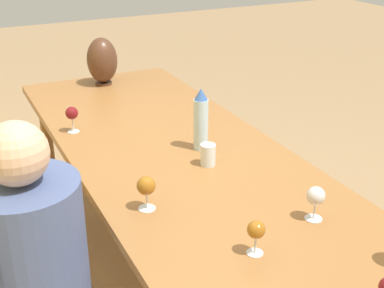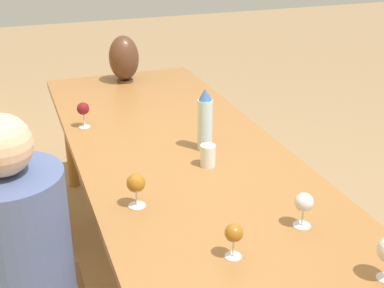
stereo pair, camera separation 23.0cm
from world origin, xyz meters
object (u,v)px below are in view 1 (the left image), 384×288
(wine_glass_2, at_px, (316,197))
(water_tumbler, at_px, (208,155))
(wine_glass_5, at_px, (256,231))
(person_near, at_px, (39,276))
(wine_glass_1, at_px, (146,187))
(vase, at_px, (102,61))
(water_bottle, at_px, (201,120))
(wine_glass_4, at_px, (72,114))

(wine_glass_2, bearing_deg, water_tumbler, 14.06)
(wine_glass_5, bearing_deg, person_near, 62.59)
(person_near, bearing_deg, water_tumbler, -68.81)
(wine_glass_1, relative_size, person_near, 0.11)
(vase, height_order, wine_glass_5, vase)
(wine_glass_1, height_order, wine_glass_2, wine_glass_1)
(water_tumbler, relative_size, vase, 0.33)
(vase, bearing_deg, person_near, 155.50)
(water_tumbler, xyz_separation_m, wine_glass_5, (-0.65, 0.16, 0.04))
(water_bottle, relative_size, person_near, 0.25)
(water_bottle, height_order, vase, vase)
(wine_glass_4, distance_m, wine_glass_5, 1.31)
(water_tumbler, bearing_deg, water_bottle, -16.47)
(water_bottle, bearing_deg, person_near, 119.32)
(water_tumbler, xyz_separation_m, wine_glass_2, (-0.56, -0.14, 0.04))
(wine_glass_2, xyz_separation_m, wine_glass_4, (1.19, 0.58, 0.00))
(wine_glass_1, distance_m, wine_glass_4, 0.86)
(wine_glass_2, bearing_deg, vase, 6.23)
(water_tumbler, bearing_deg, wine_glass_1, 121.46)
(vase, distance_m, wine_glass_4, 0.79)
(water_bottle, relative_size, vase, 0.99)
(water_bottle, height_order, wine_glass_2, water_bottle)
(wine_glass_1, bearing_deg, wine_glass_5, -152.78)
(person_near, bearing_deg, wine_glass_4, -21.58)
(wine_glass_5, bearing_deg, water_tumbler, -14.13)
(wine_glass_4, bearing_deg, wine_glass_2, -154.15)
(wine_glass_2, height_order, person_near, person_near)
(water_tumbler, distance_m, vase, 1.32)
(water_bottle, xyz_separation_m, water_tumbler, (-0.17, 0.05, -0.09))
(wine_glass_1, relative_size, wine_glass_5, 1.10)
(water_tumbler, relative_size, wine_glass_5, 0.80)
(wine_glass_5, xyz_separation_m, person_near, (0.33, 0.65, -0.19))
(water_tumbler, height_order, wine_glass_5, wine_glass_5)
(vase, relative_size, wine_glass_2, 2.29)
(water_tumbler, height_order, person_near, person_near)
(water_bottle, distance_m, wine_glass_1, 0.59)
(vase, bearing_deg, wine_glass_1, 168.58)
(water_bottle, height_order, wine_glass_1, water_bottle)
(vase, relative_size, person_near, 0.25)
(wine_glass_1, bearing_deg, water_tumbler, -58.54)
(wine_glass_1, height_order, wine_glass_5, wine_glass_1)
(vase, bearing_deg, wine_glass_4, 151.73)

